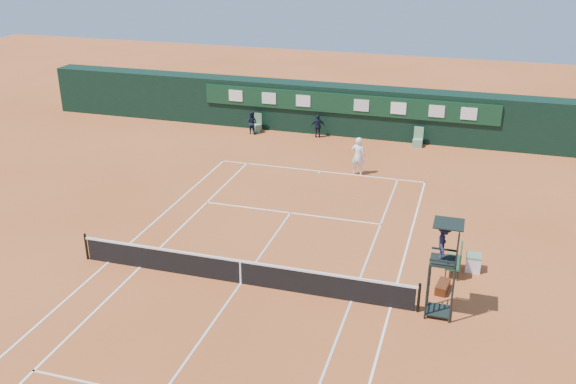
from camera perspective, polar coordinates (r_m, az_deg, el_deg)
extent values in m
plane|color=#BC5C2C|center=(23.75, -4.21, -8.11)|extent=(90.00, 90.00, 0.00)
cube|color=white|center=(33.99, 2.85, 1.86)|extent=(11.05, 0.08, 0.01)
cube|color=white|center=(22.63, 9.11, -10.08)|extent=(0.08, 23.85, 0.01)
cube|color=white|center=(26.01, -15.66, -6.02)|extent=(0.08, 23.85, 0.01)
cube|color=silver|center=(22.79, 5.66, -9.61)|extent=(0.08, 23.85, 0.01)
cube|color=white|center=(25.35, -13.01, -6.53)|extent=(0.08, 23.85, 0.01)
cube|color=white|center=(29.11, 0.22, -1.87)|extent=(8.31, 0.08, 0.01)
cube|color=silver|center=(23.75, -4.21, -8.09)|extent=(0.08, 12.88, 0.01)
cube|color=silver|center=(33.85, 2.79, 1.77)|extent=(0.08, 0.30, 0.01)
cube|color=black|center=(23.52, -4.24, -7.17)|extent=(12.60, 0.04, 0.90)
cube|color=white|center=(23.29, -4.28, -6.15)|extent=(12.80, 0.06, 0.08)
cube|color=white|center=(23.52, -4.24, -7.15)|extent=(0.06, 0.05, 0.92)
cylinder|color=black|center=(22.27, 11.55, -9.20)|extent=(0.10, 0.10, 1.10)
cylinder|color=black|center=(26.23, -17.49, -4.64)|extent=(0.10, 0.10, 1.10)
cube|color=black|center=(39.89, 5.32, 7.27)|extent=(40.00, 1.50, 3.00)
cube|color=#0D321D|center=(38.96, 5.10, 7.81)|extent=(18.00, 0.10, 1.20)
cube|color=white|center=(40.83, -4.68, 8.53)|extent=(0.90, 0.04, 0.70)
cube|color=silver|center=(40.10, -1.71, 8.33)|extent=(0.90, 0.04, 0.70)
cube|color=silver|center=(39.48, 1.35, 8.10)|extent=(0.90, 0.04, 0.70)
cube|color=silver|center=(38.72, 6.54, 7.65)|extent=(0.90, 0.04, 0.70)
cube|color=white|center=(38.41, 9.79, 7.34)|extent=(0.90, 0.04, 0.70)
cube|color=silver|center=(38.23, 13.08, 7.01)|extent=(0.90, 0.04, 0.70)
cube|color=silver|center=(38.17, 15.78, 6.71)|extent=(0.90, 0.04, 0.70)
cube|color=#5D8F64|center=(40.45, -2.81, 5.69)|extent=(0.55, 0.50, 0.46)
cube|color=#54805C|center=(40.48, -2.72, 6.55)|extent=(0.55, 0.06, 0.70)
cube|color=#629673|center=(38.43, 11.44, 4.31)|extent=(0.55, 0.50, 0.46)
cube|color=#609269|center=(38.46, 11.54, 5.21)|extent=(0.55, 0.06, 0.70)
cylinder|color=black|center=(21.73, 12.25, -8.76)|extent=(0.07, 0.07, 2.00)
cylinder|color=black|center=(22.42, 12.44, -7.72)|extent=(0.07, 0.07, 2.00)
cylinder|color=black|center=(21.71, 14.37, -9.01)|extent=(0.07, 0.07, 2.00)
cylinder|color=black|center=(22.40, 14.49, -7.95)|extent=(0.07, 0.07, 2.00)
cube|color=black|center=(21.55, 13.64, -5.99)|extent=(0.85, 0.85, 0.08)
cube|color=black|center=(21.35, 14.81, -5.14)|extent=(0.06, 0.85, 0.80)
cube|color=black|center=(21.08, 13.61, -6.02)|extent=(0.85, 0.05, 0.06)
cube|color=black|center=(21.82, 13.77, -4.99)|extent=(0.85, 0.05, 0.06)
cylinder|color=black|center=(20.79, 14.88, -4.55)|extent=(0.04, 0.04, 1.00)
cylinder|color=black|center=(21.51, 14.99, -3.60)|extent=(0.04, 0.04, 1.00)
cube|color=black|center=(20.94, 14.12, -2.74)|extent=(0.95, 0.95, 0.04)
cube|color=black|center=(22.50, 13.19, -10.20)|extent=(0.80, 0.80, 0.05)
cube|color=black|center=(22.38, 12.22, -9.55)|extent=(0.04, 0.80, 0.04)
cube|color=black|center=(22.17, 12.31, -8.67)|extent=(0.04, 0.80, 0.04)
cube|color=black|center=(21.97, 12.39, -7.78)|extent=(0.04, 0.80, 0.04)
cube|color=black|center=(21.77, 12.48, -6.88)|extent=(0.04, 0.80, 0.04)
imported|color=#1C1B36|center=(21.24, 13.68, -4.37)|extent=(0.47, 0.82, 1.28)
cube|color=#1B452A|center=(24.90, 14.47, -6.09)|extent=(0.55, 1.20, 0.08)
cube|color=#173920|center=(24.73, 15.12, -5.44)|extent=(0.06, 1.20, 0.60)
cylinder|color=black|center=(24.53, 13.82, -7.13)|extent=(0.04, 0.04, 0.41)
cylinder|color=black|center=(24.53, 14.85, -7.25)|extent=(0.04, 0.04, 0.41)
cylinder|color=black|center=(25.50, 13.99, -5.93)|extent=(0.04, 0.04, 0.41)
cylinder|color=black|center=(25.50, 14.98, -6.04)|extent=(0.04, 0.04, 0.41)
cube|color=black|center=(23.82, 13.58, -8.20)|extent=(0.51, 0.93, 0.33)
cube|color=white|center=(25.36, 16.14, -6.10)|extent=(0.55, 0.55, 0.60)
cube|color=#59885F|center=(25.21, 16.22, -5.46)|extent=(0.57, 0.57, 0.05)
sphere|color=#C5DE33|center=(30.64, 5.90, -0.62)|extent=(0.07, 0.07, 0.07)
imported|color=white|center=(33.40, 6.25, 3.20)|extent=(0.77, 0.53, 2.03)
imported|color=black|center=(39.95, -3.22, 6.18)|extent=(0.78, 0.66, 1.42)
imported|color=black|center=(39.23, 2.69, 5.87)|extent=(0.90, 0.56, 1.42)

